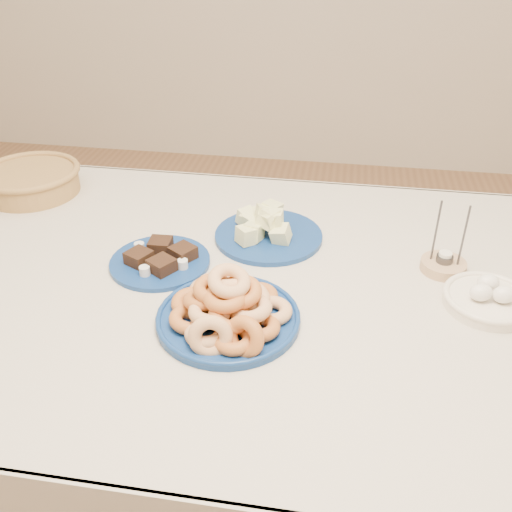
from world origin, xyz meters
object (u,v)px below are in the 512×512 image
Objects in this scene: donut_platter at (228,309)px; candle_holder at (443,264)px; wicker_basket at (31,180)px; melon_plate at (265,229)px; dining_table at (259,320)px; brownie_plate at (160,260)px; egg_bowl at (488,298)px.

candle_holder reaches higher than donut_platter.
candle_holder reaches higher than wicker_basket.
melon_plate is at bearing 86.36° from donut_platter.
brownie_plate is (-0.24, 0.03, 0.12)m from dining_table.
egg_bowl is at bearing -22.12° from melon_plate.
melon_plate is (0.02, 0.35, -0.01)m from donut_platter.
candle_holder reaches higher than egg_bowl.
brownie_plate is 0.72m from egg_bowl.
dining_table is 0.27m from brownie_plate.
wicker_basket reaches higher than dining_table.
dining_table is 5.78× the size of donut_platter.
donut_platter is 0.54m from egg_bowl.
donut_platter is 1.07× the size of brownie_plate.
melon_plate is 0.72m from wicker_basket.
candle_holder is (0.65, 0.08, 0.00)m from brownie_plate.
dining_table is at bearing 178.90° from egg_bowl.
wicker_basket is at bearing 167.89° from melon_plate.
wicker_basket is at bearing 147.17° from brownie_plate.
brownie_plate is at bearing 176.53° from egg_bowl.
brownie_plate is at bearing -172.82° from candle_holder.
donut_platter reaches higher than wicker_basket.
dining_table is 7.74× the size of egg_bowl.
candle_holder reaches higher than melon_plate.
egg_bowl is at bearing -1.10° from dining_table.
dining_table is at bearing 75.88° from donut_platter.
brownie_plate is at bearing -32.83° from wicker_basket.
melon_plate is 0.43m from candle_holder.
dining_table is 0.81m from wicker_basket.
donut_platter is 0.85m from wicker_basket.
donut_platter is 0.28m from brownie_plate.
wicker_basket is (-0.72, 0.34, 0.15)m from dining_table.
egg_bowl is (0.52, 0.14, -0.02)m from donut_platter.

